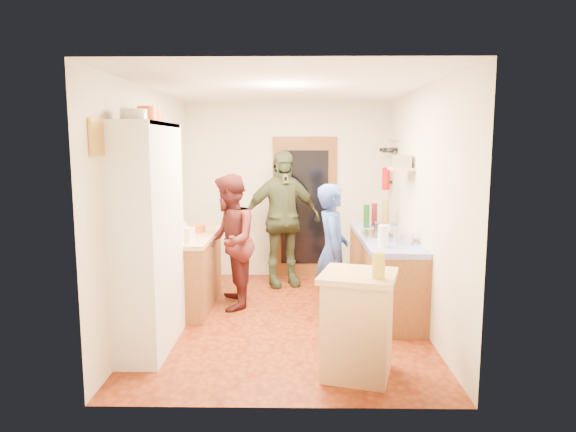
{
  "coord_description": "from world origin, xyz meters",
  "views": [
    {
      "loc": [
        0.11,
        -5.67,
        2.0
      ],
      "look_at": [
        0.03,
        0.15,
        1.18
      ],
      "focal_mm": 32.0,
      "sensor_mm": 36.0,
      "label": 1
    }
  ],
  "objects_px": {
    "hutch_body": "(150,237)",
    "island_base": "(357,327)",
    "right_counter_base": "(383,273)",
    "person_left": "(232,241)",
    "person_hob": "(335,252)",
    "person_back": "(283,219)"
  },
  "relations": [
    {
      "from": "hutch_body",
      "to": "island_base",
      "type": "height_order",
      "value": "hutch_body"
    },
    {
      "from": "right_counter_base",
      "to": "person_left",
      "type": "height_order",
      "value": "person_left"
    },
    {
      "from": "hutch_body",
      "to": "person_left",
      "type": "distance_m",
      "value": 1.45
    },
    {
      "from": "hutch_body",
      "to": "right_counter_base",
      "type": "bearing_deg",
      "value": 27.47
    },
    {
      "from": "person_hob",
      "to": "person_left",
      "type": "height_order",
      "value": "person_left"
    },
    {
      "from": "right_counter_base",
      "to": "island_base",
      "type": "height_order",
      "value": "island_base"
    },
    {
      "from": "hutch_body",
      "to": "person_back",
      "type": "bearing_deg",
      "value": 61.15
    },
    {
      "from": "island_base",
      "to": "person_left",
      "type": "bearing_deg",
      "value": 124.88
    },
    {
      "from": "hutch_body",
      "to": "island_base",
      "type": "distance_m",
      "value": 2.15
    },
    {
      "from": "person_left",
      "to": "person_hob",
      "type": "bearing_deg",
      "value": 66.29
    },
    {
      "from": "right_counter_base",
      "to": "person_left",
      "type": "relative_size",
      "value": 1.34
    },
    {
      "from": "person_left",
      "to": "person_back",
      "type": "distance_m",
      "value": 1.15
    },
    {
      "from": "island_base",
      "to": "person_hob",
      "type": "height_order",
      "value": "person_hob"
    },
    {
      "from": "hutch_body",
      "to": "island_base",
      "type": "xyz_separation_m",
      "value": [
        1.95,
        -0.62,
        -0.67
      ]
    },
    {
      "from": "hutch_body",
      "to": "person_left",
      "type": "xyz_separation_m",
      "value": [
        0.64,
        1.27,
        -0.28
      ]
    },
    {
      "from": "right_counter_base",
      "to": "person_back",
      "type": "distance_m",
      "value": 1.67
    },
    {
      "from": "person_left",
      "to": "person_back",
      "type": "relative_size",
      "value": 0.86
    },
    {
      "from": "person_back",
      "to": "island_base",
      "type": "bearing_deg",
      "value": -93.9
    },
    {
      "from": "island_base",
      "to": "person_back",
      "type": "height_order",
      "value": "person_back"
    },
    {
      "from": "person_back",
      "to": "person_left",
      "type": "bearing_deg",
      "value": -139.46
    },
    {
      "from": "hutch_body",
      "to": "island_base",
      "type": "bearing_deg",
      "value": -17.57
    },
    {
      "from": "island_base",
      "to": "right_counter_base",
      "type": "bearing_deg",
      "value": 74.02
    }
  ]
}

